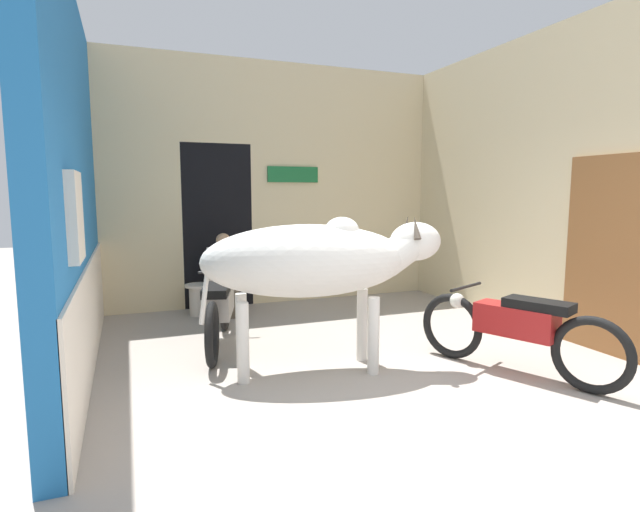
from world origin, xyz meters
name	(u,v)px	position (x,y,z in m)	size (l,w,h in m)	color
ground_plane	(447,421)	(0.00, 0.00, 0.00)	(30.00, 30.00, 0.00)	#9E9389
wall_left_shopfront	(72,186)	(-2.64, 2.21, 1.77)	(0.25, 4.45, 3.65)	#236BAD
wall_back_with_doorway	(253,199)	(-0.32, 4.69, 1.61)	(5.11, 0.93, 3.65)	beige
wall_right_with_door	(522,185)	(2.64, 2.17, 1.80)	(0.22, 4.45, 3.65)	beige
cow	(316,261)	(-0.53, 1.38, 1.07)	(2.37, 1.06, 1.49)	silver
motorcycle_near	(516,328)	(1.18, 0.61, 0.45)	(0.93, 1.86, 0.78)	black
motorcycle_far	(219,308)	(-1.27, 2.49, 0.44)	(0.73, 1.96, 0.77)	black
shopkeeper_seated	(225,273)	(-0.95, 3.81, 0.60)	(0.43, 0.33, 1.16)	brown
plastic_stool	(199,299)	(-1.29, 4.02, 0.23)	(0.36, 0.36, 0.44)	beige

